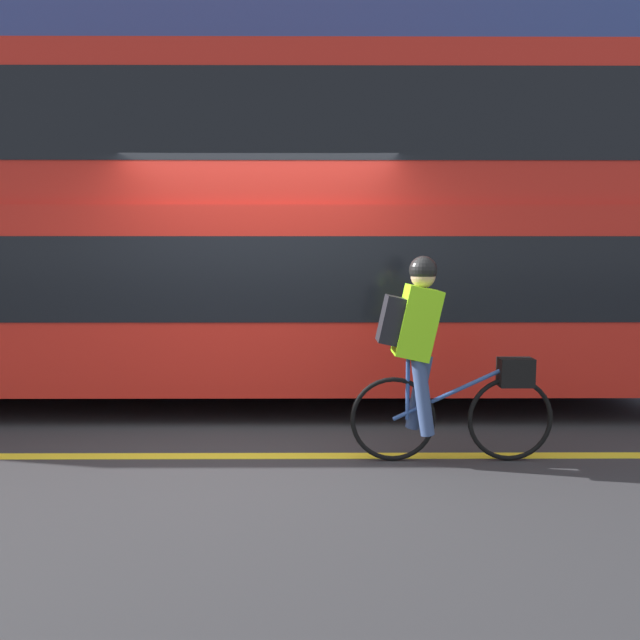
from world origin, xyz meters
The scene contains 7 objects.
ground_plane centered at (0.00, 0.00, 0.00)m, with size 80.00×80.00×0.00m, color #2D2D30.
road_center_line centered at (0.00, -0.19, 0.00)m, with size 50.00×0.14×0.01m, color yellow.
sidewalk_curb centered at (0.00, 4.87, 0.05)m, with size 60.00×2.00×0.10m.
building_facade centered at (0.00, 6.02, 4.97)m, with size 60.00×0.30×9.93m.
bus centered at (-1.34, 1.86, 1.94)m, with size 10.83×2.51×3.50m.
cyclist_on_bike centered at (1.40, -0.30, 0.86)m, with size 1.57×0.32×1.59m.
street_sign_post centered at (-2.24, 4.76, 1.48)m, with size 0.36×0.09×2.46m.
Camera 1 is at (0.52, -5.01, 1.63)m, focal length 35.00 mm.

